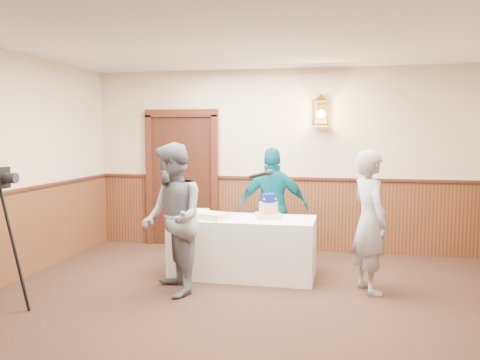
% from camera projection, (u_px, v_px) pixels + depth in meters
% --- Properties ---
extents(ground, '(7.00, 7.00, 0.00)m').
position_uv_depth(ground, '(232.00, 336.00, 4.59)').
color(ground, black).
rests_on(ground, ground).
extents(room_shell, '(6.02, 7.02, 2.81)m').
position_uv_depth(room_shell, '(237.00, 165.00, 4.90)').
color(room_shell, beige).
rests_on(room_shell, ground).
extents(display_table, '(1.80, 0.80, 0.75)m').
position_uv_depth(display_table, '(243.00, 247.00, 6.46)').
color(display_table, silver).
rests_on(display_table, ground).
extents(tiered_cake, '(0.38, 0.38, 0.31)m').
position_uv_depth(tiered_cake, '(268.00, 209.00, 6.39)').
color(tiered_cake, beige).
rests_on(tiered_cake, display_table).
extents(sheet_cake_yellow, '(0.45, 0.40, 0.08)m').
position_uv_depth(sheet_cake_yellow, '(212.00, 216.00, 6.35)').
color(sheet_cake_yellow, '#EACF8B').
rests_on(sheet_cake_yellow, display_table).
extents(sheet_cake_green, '(0.34, 0.28, 0.08)m').
position_uv_depth(sheet_cake_green, '(194.00, 213.00, 6.59)').
color(sheet_cake_green, '#A4CE91').
rests_on(sheet_cake_green, display_table).
extents(interviewer, '(1.57, 1.05, 1.72)m').
position_uv_depth(interviewer, '(172.00, 219.00, 5.70)').
color(interviewer, slate).
rests_on(interviewer, ground).
extents(baker, '(0.61, 0.71, 1.64)m').
position_uv_depth(baker, '(370.00, 222.00, 5.77)').
color(baker, gray).
rests_on(baker, ground).
extents(assistant_p, '(1.01, 0.59, 1.62)m').
position_uv_depth(assistant_p, '(273.00, 207.00, 6.88)').
color(assistant_p, '#06505C').
rests_on(assistant_p, ground).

